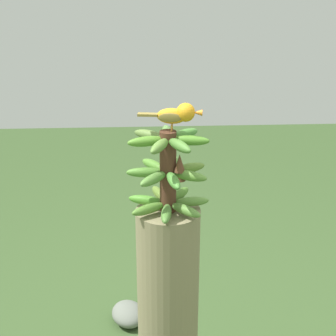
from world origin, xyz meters
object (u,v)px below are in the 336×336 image
at_px(banana_tree, 168,327).
at_px(garden_rock, 128,314).
at_px(banana_bunch, 168,172).
at_px(perched_bird, 178,114).

distance_m(banana_tree, garden_rock, 0.81).
bearing_deg(banana_bunch, garden_rock, 104.56).
bearing_deg(banana_tree, perched_bird, 14.70).
bearing_deg(garden_rock, perched_bird, -72.74).
distance_m(banana_bunch, perched_bird, 0.19).
relative_size(banana_bunch, perched_bird, 1.35).
height_order(banana_tree, banana_bunch, banana_bunch).
distance_m(banana_tree, banana_bunch, 0.62).
xyz_separation_m(perched_bird, garden_rock, (-0.20, 0.65, -1.25)).
relative_size(banana_tree, garden_rock, 4.73).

